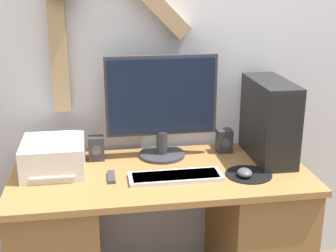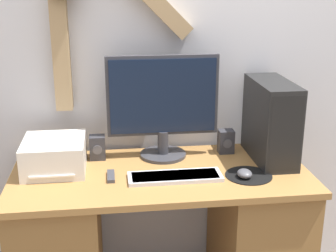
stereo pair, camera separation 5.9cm
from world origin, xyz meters
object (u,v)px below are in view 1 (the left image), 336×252
Objects in this scene: computer_tower at (269,120)px; remote_control at (111,177)px; speaker_right at (224,141)px; monitor at (162,103)px; keyboard at (176,176)px; mouse at (245,173)px; printer at (54,156)px; speaker_left at (96,148)px.

computer_tower is 0.82m from remote_control.
monitor is at bearing -179.02° from speaker_right.
mouse is (0.31, -0.04, 0.01)m from keyboard.
printer is at bearing 166.37° from mouse.
mouse is 0.74m from speaker_left.
mouse is 0.20× the size of computer_tower.
printer is 2.52× the size of remote_control.
printer is at bearing -168.05° from monitor.
remote_control is (-0.79, -0.13, -0.19)m from computer_tower.
printer is (-0.53, -0.11, -0.21)m from monitor.
speaker_right is 0.64m from remote_control.
speaker_left is at bearing 104.37° from remote_control.
printer reaches higher than remote_control.
monitor is 0.54m from computer_tower.
monitor is 4.52× the size of remote_control.
printer reaches higher than speaker_left.
keyboard is 0.56m from computer_tower.
remote_control is at bearing -138.27° from monitor.
computer_tower is 0.87m from speaker_left.
speaker_left is 0.99× the size of remote_control.
speaker_right is at bearing 43.40° from keyboard.
printer is 0.30m from remote_control.
keyboard is 3.53× the size of speaker_left.
remote_control is (0.06, -0.24, -0.05)m from speaker_left.
speaker_left reaches higher than remote_control.
monitor is 1.36× the size of computer_tower.
speaker_right is at bearing 22.28° from remote_control.
monitor is 1.79× the size of printer.
mouse is 0.33m from speaker_right.
monitor reaches higher than speaker_right.
remote_control is at bearing -26.11° from printer.
computer_tower reaches higher than mouse.
speaker_left is (-0.85, 0.11, -0.14)m from computer_tower.
computer_tower reaches higher than printer.
printer reaches higher than keyboard.
mouse is at bearing -88.84° from speaker_right.
keyboard is 3.49× the size of remote_control.
remote_control is (-0.60, 0.08, -0.01)m from mouse.
monitor is 0.39m from speaker_right.
keyboard is at bearing -160.37° from computer_tower.
printer is (-1.05, -0.01, -0.12)m from computer_tower.
remote_control is at bearing -170.49° from computer_tower.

